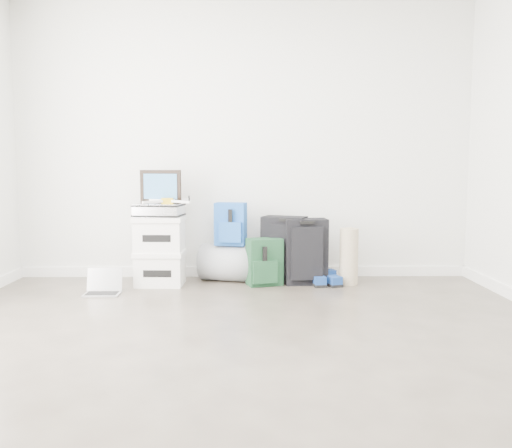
{
  "coord_description": "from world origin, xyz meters",
  "views": [
    {
      "loc": [
        0.05,
        -2.92,
        1.1
      ],
      "look_at": [
        0.11,
        1.9,
        0.6
      ],
      "focal_mm": 38.0,
      "sensor_mm": 36.0,
      "label": 1
    }
  ],
  "objects_px": {
    "duffel_bag": "(231,263)",
    "carry_on": "(306,251)",
    "briefcase": "(159,210)",
    "large_suitcase": "(284,249)",
    "laptop": "(103,288)",
    "boxes_stack": "(160,251)"
  },
  "relations": [
    {
      "from": "boxes_stack",
      "to": "carry_on",
      "type": "bearing_deg",
      "value": 3.27
    },
    {
      "from": "boxes_stack",
      "to": "duffel_bag",
      "type": "relative_size",
      "value": 1.11
    },
    {
      "from": "duffel_bag",
      "to": "carry_on",
      "type": "height_order",
      "value": "carry_on"
    },
    {
      "from": "carry_on",
      "to": "large_suitcase",
      "type": "bearing_deg",
      "value": 149.69
    },
    {
      "from": "carry_on",
      "to": "boxes_stack",
      "type": "bearing_deg",
      "value": 176.69
    },
    {
      "from": "boxes_stack",
      "to": "duffel_bag",
      "type": "distance_m",
      "value": 0.7
    },
    {
      "from": "boxes_stack",
      "to": "laptop",
      "type": "height_order",
      "value": "boxes_stack"
    },
    {
      "from": "briefcase",
      "to": "carry_on",
      "type": "relative_size",
      "value": 0.68
    },
    {
      "from": "large_suitcase",
      "to": "boxes_stack",
      "type": "bearing_deg",
      "value": -153.31
    },
    {
      "from": "duffel_bag",
      "to": "laptop",
      "type": "relative_size",
      "value": 1.88
    },
    {
      "from": "large_suitcase",
      "to": "carry_on",
      "type": "relative_size",
      "value": 1.02
    },
    {
      "from": "large_suitcase",
      "to": "laptop",
      "type": "height_order",
      "value": "large_suitcase"
    },
    {
      "from": "duffel_bag",
      "to": "large_suitcase",
      "type": "distance_m",
      "value": 0.54
    },
    {
      "from": "boxes_stack",
      "to": "briefcase",
      "type": "relative_size",
      "value": 1.54
    },
    {
      "from": "carry_on",
      "to": "duffel_bag",
      "type": "bearing_deg",
      "value": 164.13
    },
    {
      "from": "carry_on",
      "to": "briefcase",
      "type": "bearing_deg",
      "value": 176.69
    },
    {
      "from": "boxes_stack",
      "to": "briefcase",
      "type": "bearing_deg",
      "value": 2.1
    },
    {
      "from": "boxes_stack",
      "to": "carry_on",
      "type": "distance_m",
      "value": 1.37
    },
    {
      "from": "briefcase",
      "to": "carry_on",
      "type": "xyz_separation_m",
      "value": [
        1.37,
        0.03,
        -0.4
      ]
    },
    {
      "from": "carry_on",
      "to": "laptop",
      "type": "distance_m",
      "value": 1.87
    },
    {
      "from": "duffel_bag",
      "to": "boxes_stack",
      "type": "bearing_deg",
      "value": -150.1
    },
    {
      "from": "boxes_stack",
      "to": "laptop",
      "type": "bearing_deg",
      "value": -138.47
    }
  ]
}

